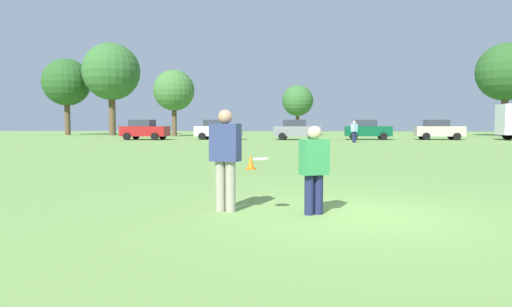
{
  "coord_description": "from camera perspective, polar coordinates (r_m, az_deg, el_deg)",
  "views": [
    {
      "loc": [
        -0.9,
        -7.54,
        1.48
      ],
      "look_at": [
        -1.69,
        0.9,
        0.93
      ],
      "focal_mm": 32.5,
      "sensor_mm": 36.0,
      "label": 1
    }
  ],
  "objects": [
    {
      "name": "tree_west_maple",
      "position": [
        60.68,
        -17.38,
        9.56
      ],
      "size": [
        7.01,
        7.01,
        11.4
      ],
      "color": "brown",
      "rests_on": "ground"
    },
    {
      "name": "ground_plane",
      "position": [
        7.74,
        11.99,
        -7.37
      ],
      "size": [
        161.97,
        161.97,
        0.0
      ],
      "primitive_type": "plane",
      "color": "#6B9347"
    },
    {
      "name": "traffic_cone",
      "position": [
        14.93,
        -0.67,
        -1.08
      ],
      "size": [
        0.32,
        0.32,
        0.48
      ],
      "color": "#D8590C",
      "rests_on": "ground"
    },
    {
      "name": "tree_east_oak",
      "position": [
        60.9,
        28.38,
        8.78
      ],
      "size": [
        6.56,
        6.56,
        10.66
      ],
      "color": "brown",
      "rests_on": "ground"
    },
    {
      "name": "parked_car_center",
      "position": [
        42.11,
        5.05,
        2.94
      ],
      "size": [
        4.3,
        2.4,
        1.82
      ],
      "color": "slate",
      "rests_on": "ground"
    },
    {
      "name": "bystander_sideline_watcher",
      "position": [
        36.54,
        12.0,
        2.81
      ],
      "size": [
        0.53,
        0.51,
        1.69
      ],
      "color": "#1E234C",
      "rests_on": "ground"
    },
    {
      "name": "frisbee",
      "position": [
        7.5,
        0.61,
        -0.64
      ],
      "size": [
        0.27,
        0.27,
        0.04
      ],
      "color": "white"
    },
    {
      "name": "parked_car_near_left",
      "position": [
        43.3,
        -13.58,
        2.87
      ],
      "size": [
        4.3,
        2.4,
        1.82
      ],
      "color": "maroon",
      "rests_on": "ground"
    },
    {
      "name": "tree_east_birch",
      "position": [
        58.21,
        5.15,
        6.48
      ],
      "size": [
        3.86,
        3.86,
        6.26
      ],
      "color": "brown",
      "rests_on": "ground"
    },
    {
      "name": "player_thrower",
      "position": [
        7.73,
        -3.79,
        -0.11
      ],
      "size": [
        0.53,
        0.37,
        1.71
      ],
      "color": "gray",
      "rests_on": "ground"
    },
    {
      "name": "parked_car_near_right",
      "position": [
        45.23,
        21.54,
        2.75
      ],
      "size": [
        4.3,
        2.4,
        1.82
      ],
      "color": "#B7AD99",
      "rests_on": "ground"
    },
    {
      "name": "player_defender",
      "position": [
        7.53,
        7.15,
        -1.46
      ],
      "size": [
        0.5,
        0.42,
        1.44
      ],
      "color": "#1E234C",
      "rests_on": "ground"
    },
    {
      "name": "tree_west_oak",
      "position": [
        65.03,
        -22.29,
        8.09
      ],
      "size": [
        6.05,
        6.05,
        9.82
      ],
      "color": "brown",
      "rests_on": "ground"
    },
    {
      "name": "parked_car_mid_left",
      "position": [
        42.75,
        -4.71,
        2.96
      ],
      "size": [
        4.3,
        2.4,
        1.82
      ],
      "color": "silver",
      "rests_on": "ground"
    },
    {
      "name": "tree_center_elm",
      "position": [
        54.89,
        -10.06,
        7.64
      ],
      "size": [
        4.74,
        4.74,
        7.7
      ],
      "color": "brown",
      "rests_on": "ground"
    },
    {
      "name": "parked_car_mid_right",
      "position": [
        43.75,
        13.54,
        2.88
      ],
      "size": [
        4.3,
        2.4,
        1.82
      ],
      "color": "#0C4C2D",
      "rests_on": "ground"
    }
  ]
}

